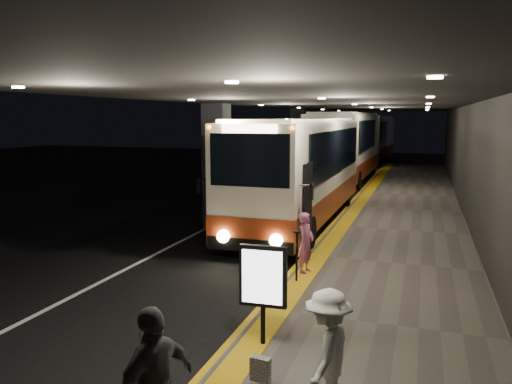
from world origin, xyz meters
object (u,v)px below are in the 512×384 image
Objects in this scene: coach_third at (371,141)px; bag_polka at (260,369)px; stanchion_post at (297,257)px; passenger_waiting_white at (328,352)px; info_sign at (263,278)px; coach_main at (302,174)px; passenger_boarding at (306,243)px; coach_second at (347,149)px.

coach_third reaches higher than bag_polka.
stanchion_post is at bearing -83.41° from coach_third.
coach_third is at bearing -169.03° from passenger_waiting_white.
info_sign reaches higher than passenger_waiting_white.
coach_main is at bearing 102.58° from stanchion_post.
coach_main is 10.75m from info_sign.
info_sign is (1.87, -10.58, -0.51)m from coach_main.
coach_main is 7.50m from stanchion_post.
passenger_waiting_white is 0.97× the size of info_sign.
passenger_waiting_white reaches higher than stanchion_post.
passenger_boarding is 5.87m from passenger_waiting_white.
passenger_boarding is at bearing -83.70° from coach_second.
passenger_boarding is (1.90, -19.49, -1.06)m from coach_second.
coach_second is 19.61m from passenger_boarding.
coach_second is 8.69× the size of passenger_boarding.
coach_main is 0.93× the size of coach_second.
coach_third reaches higher than passenger_waiting_white.
coach_third is 10.62× the size of stanchion_post.
coach_third is (-0.00, 14.17, -0.10)m from coach_second.
bag_polka is at bearing -83.64° from coach_second.
coach_second is at bearing 95.24° from stanchion_post.
stanchion_post is at bearing -84.03° from coach_second.
coach_second is 20.32m from stanchion_post.
coach_second is (-0.24, 12.96, 0.15)m from coach_main.
coach_main is 8.11× the size of passenger_boarding.
coach_main reaches higher than stanchion_post.
stanchion_post is (-0.05, -0.71, -0.16)m from passenger_boarding.
coach_third reaches higher than coach_main.
stanchion_post is at bearing -155.82° from passenger_waiting_white.
bag_polka is at bearing -82.60° from stanchion_post.
coach_third is at bearing 90.73° from coach_second.
bag_polka is (-1.05, 0.46, -0.64)m from passenger_waiting_white.
coach_main is 12.63m from passenger_waiting_white.
bag_polka is (2.43, -38.85, -1.53)m from coach_third.
coach_second is 14.17m from coach_third.
coach_third is at bearing 90.88° from info_sign.
bag_polka is at bearing -107.86° from passenger_waiting_white.
info_sign is (2.10, -23.54, -0.66)m from coach_second.
passenger_waiting_white is 4.62× the size of bag_polka.
info_sign is (-1.38, 1.60, 0.32)m from passenger_waiting_white.
bag_polka is 0.30× the size of stanchion_post.
passenger_boarding is 0.73m from stanchion_post.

